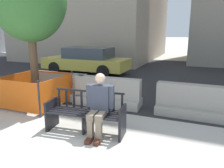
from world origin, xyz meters
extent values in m
plane|color=#B7B2A8|center=(0.00, 0.00, 0.00)|extent=(200.00, 200.00, 0.00)
cube|color=#28282B|center=(0.00, 8.70, 0.00)|extent=(120.00, 12.00, 0.01)
cube|color=black|center=(-0.71, 1.24, 0.33)|extent=(0.11, 0.52, 0.66)
cube|color=black|center=(0.92, 1.42, 0.33)|extent=(0.11, 0.52, 0.66)
cube|color=black|center=(0.11, 1.33, 0.22)|extent=(0.07, 0.33, 0.45)
cube|color=black|center=(0.13, 1.10, 0.45)|extent=(1.60, 0.24, 0.02)
cube|color=black|center=(0.12, 1.21, 0.45)|extent=(1.60, 0.24, 0.02)
cube|color=black|center=(0.11, 1.33, 0.45)|extent=(1.60, 0.24, 0.02)
cube|color=black|center=(0.10, 1.44, 0.45)|extent=(1.60, 0.24, 0.02)
cube|color=black|center=(0.08, 1.56, 0.45)|extent=(1.60, 0.24, 0.02)
cube|color=black|center=(0.08, 1.57, 0.86)|extent=(1.59, 0.21, 0.04)
cube|color=black|center=(-0.66, 1.48, 0.65)|extent=(0.05, 0.03, 0.38)
cube|color=black|center=(-0.48, 1.50, 0.65)|extent=(0.05, 0.03, 0.38)
cube|color=black|center=(-0.29, 1.53, 0.65)|extent=(0.05, 0.03, 0.38)
cube|color=black|center=(-0.10, 1.55, 0.65)|extent=(0.05, 0.03, 0.38)
cube|color=black|center=(0.08, 1.57, 0.65)|extent=(0.05, 0.03, 0.38)
cube|color=black|center=(0.27, 1.59, 0.65)|extent=(0.05, 0.03, 0.38)
cube|color=black|center=(0.46, 1.61, 0.65)|extent=(0.05, 0.03, 0.38)
cube|color=black|center=(0.64, 1.63, 0.65)|extent=(0.05, 0.03, 0.38)
cube|color=black|center=(0.83, 1.65, 0.65)|extent=(0.05, 0.03, 0.38)
cube|color=black|center=(-0.70, 1.22, 0.65)|extent=(0.10, 0.46, 0.03)
cube|color=black|center=(0.93, 1.40, 0.65)|extent=(0.10, 0.46, 0.03)
cube|color=#383D4C|center=(0.43, 1.43, 0.79)|extent=(0.42, 0.28, 0.56)
sphere|color=beige|center=(0.43, 1.41, 1.21)|extent=(0.21, 0.21, 0.21)
cube|color=#7F705B|center=(0.36, 1.20, 0.48)|extent=(0.19, 0.45, 0.14)
cube|color=#7F705B|center=(0.54, 1.22, 0.48)|extent=(0.19, 0.45, 0.14)
cube|color=#7F705B|center=(0.38, 1.03, 0.23)|extent=(0.12, 0.12, 0.45)
cube|color=#7F705B|center=(0.56, 1.05, 0.23)|extent=(0.12, 0.12, 0.45)
cube|color=#4C2319|center=(0.39, 0.96, 0.04)|extent=(0.14, 0.27, 0.08)
cube|color=#4C2319|center=(0.57, 0.97, 0.04)|extent=(0.14, 0.27, 0.08)
cube|color=#383D4C|center=(0.19, 1.38, 0.83)|extent=(0.10, 0.13, 0.48)
cube|color=#383D4C|center=(0.67, 1.43, 0.83)|extent=(0.10, 0.13, 0.48)
cube|color=#ADA89E|center=(-0.19, 3.19, 0.12)|extent=(2.02, 0.76, 0.24)
cube|color=#ADA89E|center=(-0.19, 3.19, 0.54)|extent=(2.01, 0.38, 0.60)
cube|color=#9E998E|center=(-1.99, 3.29, 0.12)|extent=(2.00, 0.69, 0.24)
cube|color=#9E998E|center=(-1.99, 3.29, 0.54)|extent=(2.00, 0.31, 0.60)
cube|color=#9E998E|center=(2.28, 3.20, 0.12)|extent=(2.01, 0.70, 0.24)
cube|color=#9E998E|center=(2.28, 3.20, 0.54)|extent=(2.00, 0.32, 0.60)
cylinder|color=brown|center=(-2.14, 2.39, 1.20)|extent=(0.22, 0.22, 2.41)
cylinder|color=#2D2D33|center=(-1.38, 1.62, 0.48)|extent=(0.05, 0.05, 0.97)
cylinder|color=#2D2D33|center=(-2.91, 3.16, 0.48)|extent=(0.05, 0.05, 0.97)
cylinder|color=#2D2D33|center=(-1.38, 3.16, 0.48)|extent=(0.05, 0.05, 0.97)
cube|color=#E05B14|center=(-2.14, 1.62, 0.48)|extent=(1.53, 0.03, 0.81)
cube|color=#E05B14|center=(-2.14, 3.16, 0.48)|extent=(1.53, 0.03, 0.81)
cube|color=#E05B14|center=(-2.91, 2.39, 0.48)|extent=(0.03, 1.53, 0.81)
cube|color=#E05B14|center=(-1.38, 2.39, 0.48)|extent=(0.03, 1.53, 0.81)
cube|color=#DBC64C|center=(-3.31, 7.50, 0.54)|extent=(4.51, 1.75, 0.56)
cube|color=#38424C|center=(-3.13, 7.50, 1.10)|extent=(2.34, 1.53, 0.55)
cylinder|color=black|center=(-4.71, 6.71, 0.32)|extent=(0.64, 0.22, 0.64)
cylinder|color=black|center=(-4.70, 8.32, 0.32)|extent=(0.64, 0.22, 0.64)
cylinder|color=black|center=(-1.92, 6.68, 0.32)|extent=(0.64, 0.22, 0.64)
cylinder|color=black|center=(-1.91, 8.30, 0.32)|extent=(0.64, 0.22, 0.64)
camera|label=1|loc=(2.31, -2.53, 2.12)|focal=35.00mm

